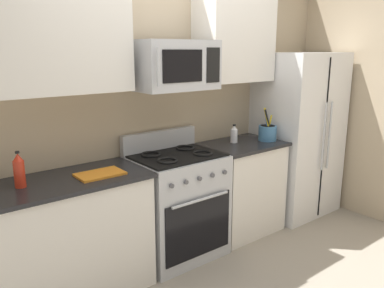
% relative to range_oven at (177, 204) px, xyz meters
% --- Properties ---
extents(ground_plane, '(16.00, 16.00, 0.00)m').
position_rel_range_oven_xyz_m(ground_plane, '(0.00, -0.68, -0.47)').
color(ground_plane, gray).
extents(wall_back, '(8.00, 0.10, 2.60)m').
position_rel_range_oven_xyz_m(wall_back, '(0.00, 0.36, 0.83)').
color(wall_back, tan).
rests_on(wall_back, ground).
extents(counter_left, '(1.18, 0.59, 0.91)m').
position_rel_range_oven_xyz_m(counter_left, '(-0.98, -0.00, -0.02)').
color(counter_left, silver).
rests_on(counter_left, ground).
extents(range_oven, '(0.76, 0.63, 1.09)m').
position_rel_range_oven_xyz_m(range_oven, '(0.00, 0.00, 0.00)').
color(range_oven, '#B2B5BA').
rests_on(range_oven, ground).
extents(counter_right, '(0.79, 0.59, 0.91)m').
position_rel_range_oven_xyz_m(counter_right, '(0.79, -0.00, -0.02)').
color(counter_right, silver).
rests_on(counter_right, ground).
extents(refrigerator, '(0.87, 0.70, 1.76)m').
position_rel_range_oven_xyz_m(refrigerator, '(1.64, -0.02, 0.41)').
color(refrigerator, silver).
rests_on(refrigerator, ground).
extents(microwave, '(0.68, 0.44, 0.40)m').
position_rel_range_oven_xyz_m(microwave, '(-0.00, 0.03, 1.20)').
color(microwave, '#B2B5BA').
extents(upper_cabinets_left, '(1.17, 0.34, 0.76)m').
position_rel_range_oven_xyz_m(upper_cabinets_left, '(-0.99, 0.14, 1.40)').
color(upper_cabinets_left, silver).
extents(upper_cabinets_right, '(0.78, 0.34, 0.76)m').
position_rel_range_oven_xyz_m(upper_cabinets_right, '(0.79, 0.14, 1.40)').
color(upper_cabinets_right, silver).
extents(utensil_crock, '(0.18, 0.18, 0.33)m').
position_rel_range_oven_xyz_m(utensil_crock, '(1.07, -0.08, 0.52)').
color(utensil_crock, teal).
rests_on(utensil_crock, counter_right).
extents(cutting_board, '(0.33, 0.22, 0.02)m').
position_rel_range_oven_xyz_m(cutting_board, '(-0.74, -0.07, 0.44)').
color(cutting_board, orange).
rests_on(cutting_board, counter_left).
extents(bottle_hot_sauce, '(0.07, 0.07, 0.24)m').
position_rel_range_oven_xyz_m(bottle_hot_sauce, '(-1.26, 0.02, 0.55)').
color(bottle_hot_sauce, red).
rests_on(bottle_hot_sauce, counter_left).
extents(bottle_vinegar, '(0.07, 0.07, 0.18)m').
position_rel_range_oven_xyz_m(bottle_vinegar, '(0.75, 0.07, 0.52)').
color(bottle_vinegar, silver).
rests_on(bottle_vinegar, counter_right).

